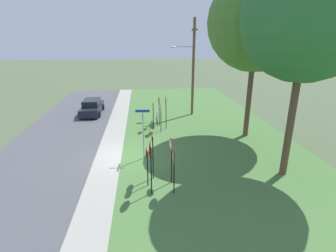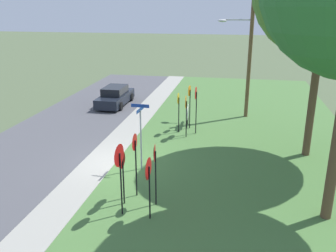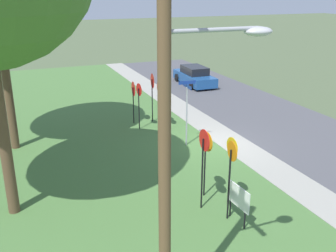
# 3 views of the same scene
# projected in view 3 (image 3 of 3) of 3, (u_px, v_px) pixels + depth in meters

# --- Properties ---
(ground_plane) EXTENTS (160.00, 160.00, 0.00)m
(ground_plane) POSITION_uv_depth(u_px,v_px,m) (217.00, 145.00, 18.39)
(ground_plane) COLOR #4C5B3D
(road_asphalt) EXTENTS (44.00, 6.40, 0.01)m
(road_asphalt) POSITION_uv_depth(u_px,v_px,m) (299.00, 131.00, 20.09)
(road_asphalt) COLOR #4C4C51
(road_asphalt) RESTS_ON ground_plane
(sidewalk_strip) EXTENTS (44.00, 1.60, 0.06)m
(sidewalk_strip) POSITION_uv_depth(u_px,v_px,m) (231.00, 142.00, 18.66)
(sidewalk_strip) COLOR #99968C
(sidewalk_strip) RESTS_ON ground_plane
(grass_median) EXTENTS (44.00, 12.00, 0.04)m
(grass_median) POSITION_uv_depth(u_px,v_px,m) (89.00, 165.00, 16.26)
(grass_median) COLOR #477038
(grass_median) RESTS_ON ground_plane
(stop_sign_near_left) EXTENTS (0.63, 0.10, 2.36)m
(stop_sign_near_left) POSITION_uv_depth(u_px,v_px,m) (231.00, 157.00, 12.82)
(stop_sign_near_left) COLOR black
(stop_sign_near_left) RESTS_ON grass_median
(stop_sign_near_right) EXTENTS (0.69, 0.11, 2.38)m
(stop_sign_near_right) POSITION_uv_depth(u_px,v_px,m) (206.00, 150.00, 13.26)
(stop_sign_near_right) COLOR black
(stop_sign_near_right) RESTS_ON grass_median
(stop_sign_far_left) EXTENTS (0.71, 0.10, 2.75)m
(stop_sign_far_left) POSITION_uv_depth(u_px,v_px,m) (204.00, 152.00, 12.38)
(stop_sign_far_left) COLOR black
(stop_sign_far_left) RESTS_ON grass_median
(stop_sign_far_center) EXTENTS (0.63, 0.11, 2.62)m
(stop_sign_far_center) POSITION_uv_depth(u_px,v_px,m) (231.00, 165.00, 11.82)
(stop_sign_far_center) COLOR black
(stop_sign_far_center) RESTS_ON grass_median
(yield_sign_near_left) EXTENTS (0.64, 0.13, 2.41)m
(yield_sign_near_left) POSITION_uv_depth(u_px,v_px,m) (139.00, 96.00, 19.79)
(yield_sign_near_left) COLOR black
(yield_sign_near_left) RESTS_ON grass_median
(yield_sign_near_right) EXTENTS (0.66, 0.10, 2.56)m
(yield_sign_near_right) POSITION_uv_depth(u_px,v_px,m) (159.00, 94.00, 19.61)
(yield_sign_near_right) COLOR black
(yield_sign_near_right) RESTS_ON grass_median
(yield_sign_far_left) EXTENTS (0.78, 0.11, 2.29)m
(yield_sign_far_left) POSITION_uv_depth(u_px,v_px,m) (134.00, 92.00, 20.65)
(yield_sign_far_left) COLOR black
(yield_sign_far_left) RESTS_ON grass_median
(yield_sign_far_right) EXTENTS (0.66, 0.11, 2.09)m
(yield_sign_far_right) POSITION_uv_depth(u_px,v_px,m) (160.00, 97.00, 20.42)
(yield_sign_far_right) COLOR black
(yield_sign_far_right) RESTS_ON grass_median
(yield_sign_center) EXTENTS (0.80, 0.12, 2.66)m
(yield_sign_center) POSITION_uv_depth(u_px,v_px,m) (153.00, 86.00, 20.84)
(yield_sign_center) COLOR black
(yield_sign_center) RESTS_ON grass_median
(street_name_post) EXTENTS (0.96, 0.82, 3.04)m
(street_name_post) POSITION_uv_depth(u_px,v_px,m) (187.00, 108.00, 17.67)
(street_name_post) COLOR #9EA0A8
(street_name_post) RESTS_ON grass_median
(utility_pole) EXTENTS (2.10, 2.23, 8.63)m
(utility_pole) POSITION_uv_depth(u_px,v_px,m) (172.00, 120.00, 7.00)
(utility_pole) COLOR brown
(utility_pole) RESTS_ON grass_median
(notice_board) EXTENTS (1.10, 0.09, 1.25)m
(notice_board) POSITION_uv_depth(u_px,v_px,m) (238.00, 198.00, 11.96)
(notice_board) COLOR black
(notice_board) RESTS_ON grass_median
(parked_sedan_distant) EXTENTS (4.59, 1.99, 1.39)m
(parked_sedan_distant) POSITION_uv_depth(u_px,v_px,m) (194.00, 76.00, 29.70)
(parked_sedan_distant) COLOR #1E4C8C
(parked_sedan_distant) RESTS_ON road_asphalt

